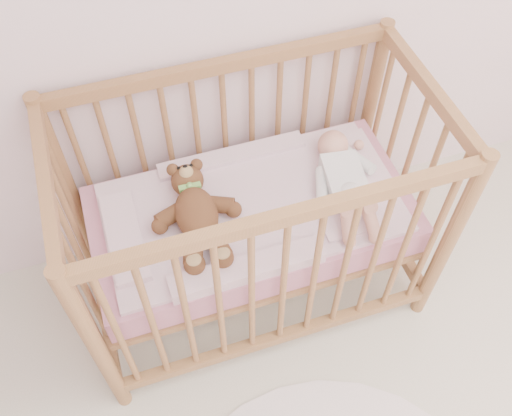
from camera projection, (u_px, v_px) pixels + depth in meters
name	position (u px, v px, depth m)	size (l,w,h in m)	color
crib	(252.00, 217.00, 2.20)	(1.36, 0.76, 1.00)	#A67246
mattress	(252.00, 219.00, 2.21)	(1.22, 0.62, 0.13)	#C87C99
blanket	(252.00, 208.00, 2.15)	(1.10, 0.58, 0.06)	#ECA3BD
baby	(344.00, 176.00, 2.15)	(0.26, 0.55, 0.13)	white
teddy_bear	(196.00, 212.00, 2.03)	(0.34, 0.49, 0.14)	brown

